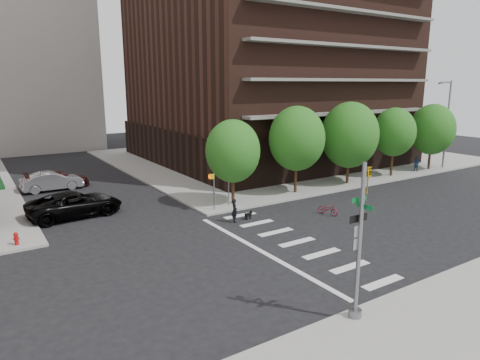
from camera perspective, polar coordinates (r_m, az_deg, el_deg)
The scene contains 19 objects.
ground at distance 23.10m, azimuth 1.85°, elevation -9.75°, with size 120.00×120.00×0.00m, color black.
sidewalk_ne at distance 53.18m, azimuth 5.62°, elevation 3.22°, with size 39.00×33.00×0.15m, color gray.
crosswalk at distance 24.34m, azimuth 6.18°, elevation -8.61°, with size 3.85×13.00×0.01m.
tree_a at distance 31.02m, azimuth -0.96°, elevation 3.86°, with size 4.00×4.00×5.90m.
tree_b at distance 34.47m, azimuth 7.58°, elevation 5.49°, with size 4.50×4.50×6.65m.
tree_c at distance 38.62m, azimuth 14.41°, elevation 5.83°, with size 5.00×5.00×6.80m.
tree_d at distance 43.20m, azimuth 19.87°, elevation 6.03°, with size 4.00×4.00×6.20m.
tree_e at distance 48.10m, azimuth 24.25°, elevation 6.17°, with size 4.50×4.50×6.35m.
traffic_signal at distance 16.61m, azimuth 15.61°, elevation -9.46°, with size 0.90×0.75×6.00m.
pedestrian_signal at distance 30.11m, azimuth -3.08°, elevation -0.68°, with size 2.18×0.67×2.60m.
fire_hydrant at distance 26.70m, azimuth -27.69°, elevation -6.85°, with size 0.24×0.24×0.73m.
streetlamp at distance 49.39m, azimuth 25.82°, elevation 7.39°, with size 2.14×0.22×9.00m.
parked_car_black at distance 31.05m, azimuth -21.14°, elevation -3.03°, with size 6.16×2.84×1.71m, color black.
parked_car_maroon at distance 40.09m, azimuth -23.14°, elevation 0.07°, with size 5.14×2.09×1.49m, color #3D1211.
parked_car_silver at distance 39.31m, azimuth -23.76°, elevation -0.14°, with size 4.87×1.70×1.60m, color #ACADB3.
scooter at distance 30.04m, azimuth 11.63°, elevation -3.82°, with size 0.54×1.53×0.81m, color maroon.
dog_walker at distance 27.78m, azimuth -0.74°, elevation -4.10°, with size 0.38×0.57×1.57m, color black.
dog at distance 28.52m, azimuth 1.15°, elevation -4.61°, with size 0.63×0.28×0.52m.
pedestrian_far at distance 46.52m, azimuth 22.43°, elevation 1.98°, with size 0.58×0.74×1.53m, color navy.
Camera 1 is at (-12.19, -17.52, 8.85)m, focal length 32.00 mm.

